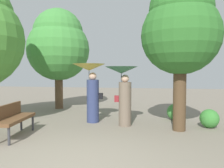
{
  "coord_description": "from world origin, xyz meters",
  "views": [
    {
      "loc": [
        1.39,
        -3.67,
        1.65
      ],
      "look_at": [
        0.0,
        3.98,
        1.25
      ],
      "focal_mm": 35.89,
      "sensor_mm": 36.0,
      "label": 1
    }
  ],
  "objects_px": {
    "person_left": "(91,83)",
    "tree_near_left": "(58,45)",
    "park_bench": "(12,117)",
    "person_right": "(123,86)",
    "tree_near_right": "(181,28)"
  },
  "relations": [
    {
      "from": "park_bench",
      "to": "tree_near_right",
      "type": "bearing_deg",
      "value": -79.0
    },
    {
      "from": "tree_near_left",
      "to": "tree_near_right",
      "type": "relative_size",
      "value": 1.05
    },
    {
      "from": "person_right",
      "to": "tree_near_left",
      "type": "bearing_deg",
      "value": 42.91
    },
    {
      "from": "tree_near_right",
      "to": "tree_near_left",
      "type": "bearing_deg",
      "value": 148.41
    },
    {
      "from": "person_left",
      "to": "person_right",
      "type": "relative_size",
      "value": 1.06
    },
    {
      "from": "park_bench",
      "to": "tree_near_left",
      "type": "height_order",
      "value": "tree_near_left"
    },
    {
      "from": "person_left",
      "to": "tree_near_left",
      "type": "xyz_separation_m",
      "value": [
        -2.21,
        2.47,
        1.61
      ]
    },
    {
      "from": "person_left",
      "to": "park_bench",
      "type": "relative_size",
      "value": 1.25
    },
    {
      "from": "person_right",
      "to": "tree_near_left",
      "type": "height_order",
      "value": "tree_near_left"
    },
    {
      "from": "tree_near_left",
      "to": "tree_near_right",
      "type": "distance_m",
      "value": 5.84
    },
    {
      "from": "park_bench",
      "to": "person_right",
      "type": "bearing_deg",
      "value": -64.42
    },
    {
      "from": "person_right",
      "to": "park_bench",
      "type": "distance_m",
      "value": 3.22
    },
    {
      "from": "person_left",
      "to": "person_right",
      "type": "distance_m",
      "value": 1.16
    },
    {
      "from": "person_left",
      "to": "tree_near_left",
      "type": "relative_size",
      "value": 0.43
    },
    {
      "from": "tree_near_right",
      "to": "park_bench",
      "type": "bearing_deg",
      "value": -161.58
    }
  ]
}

